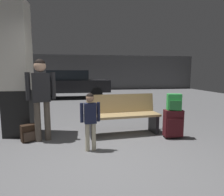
% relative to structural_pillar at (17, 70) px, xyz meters
% --- Properties ---
extents(ground_plane, '(18.00, 18.00, 0.10)m').
position_rel_structural_pillar_xyz_m(ground_plane, '(1.75, 2.19, -1.48)').
color(ground_plane, slate).
extents(garage_back_wall, '(18.00, 0.12, 2.80)m').
position_rel_structural_pillar_xyz_m(garage_back_wall, '(1.75, 11.05, -0.03)').
color(garage_back_wall, '#565658').
rests_on(garage_back_wall, ground_plane).
extents(structural_pillar, '(0.57, 0.57, 2.89)m').
position_rel_structural_pillar_xyz_m(structural_pillar, '(0.00, 0.00, 0.00)').
color(structural_pillar, black).
rests_on(structural_pillar, ground_plane).
extents(bench, '(1.64, 0.66, 0.89)m').
position_rel_structural_pillar_xyz_m(bench, '(2.30, -0.31, -0.99)').
color(bench, tan).
rests_on(bench, ground_plane).
extents(suitcase, '(0.39, 0.26, 0.60)m').
position_rel_structural_pillar_xyz_m(suitcase, '(3.29, -0.77, -1.11)').
color(suitcase, '#471419').
rests_on(suitcase, ground_plane).
extents(backpack_bright, '(0.31, 0.24, 0.34)m').
position_rel_structural_pillar_xyz_m(backpack_bright, '(3.28, -0.77, -0.66)').
color(backpack_bright, green).
rests_on(backpack_bright, suitcase).
extents(child, '(0.35, 0.20, 1.03)m').
position_rel_structural_pillar_xyz_m(child, '(1.54, -1.16, -0.80)').
color(child, beige).
rests_on(child, ground_plane).
extents(adult, '(0.54, 0.28, 1.64)m').
position_rel_structural_pillar_xyz_m(adult, '(0.60, -0.51, -0.42)').
color(adult, brown).
rests_on(adult, ground_plane).
extents(backpack_dark_floor, '(0.32, 0.29, 0.34)m').
position_rel_structural_pillar_xyz_m(backpack_dark_floor, '(0.31, -0.51, -1.27)').
color(backpack_dark_floor, black).
rests_on(backpack_dark_floor, ground_plane).
extents(parked_car_far, '(4.12, 1.84, 1.51)m').
position_rel_structural_pillar_xyz_m(parked_car_far, '(0.74, 6.16, -0.63)').
color(parked_car_far, black).
rests_on(parked_car_far, ground_plane).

